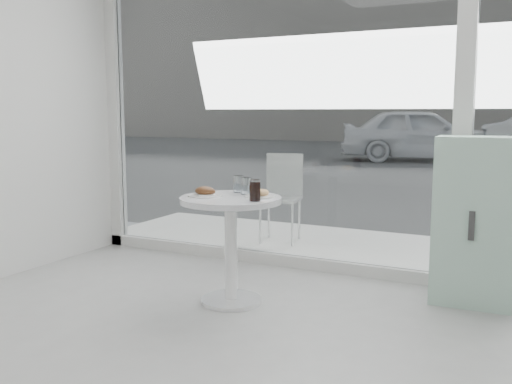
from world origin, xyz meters
The scene contains 13 objects.
storefront centered at (0.07, 3.00, 1.71)m, with size 5.00×0.14×3.00m.
main_table centered at (-0.50, 1.90, 0.55)m, with size 0.72×0.72×0.77m.
patio_deck centered at (0.00, 3.80, 0.03)m, with size 5.60×1.60×0.05m, color white.
street centered at (0.00, 16.00, 0.00)m, with size 40.00×24.00×0.00m, color #383838.
far_building centered at (0.00, 25.00, 4.00)m, with size 40.00×2.00×8.00m, color gray.
mint_cabinet centered at (1.05, 2.67, 0.60)m, with size 0.57×0.40×1.20m.
patio_chair centered at (-0.91, 3.71, 0.56)m, with size 0.45×0.45×0.89m.
car_white centered at (-1.60, 14.77, 0.75)m, with size 1.76×4.38×1.49m, color white.
plate_fritter centered at (-0.68, 1.85, 0.80)m, with size 0.24×0.24×0.07m.
plate_donut centered at (-0.31, 1.99, 0.79)m, with size 0.22×0.22×0.05m.
water_tumbler_a centered at (-0.56, 2.13, 0.83)m, with size 0.08×0.08×0.13m.
water_tumbler_b centered at (-0.46, 2.06, 0.82)m, with size 0.08×0.08×0.12m.
cola_glass centered at (-0.27, 1.82, 0.84)m, with size 0.08×0.08×0.14m.
Camera 1 is at (1.44, -1.57, 1.36)m, focal length 40.00 mm.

